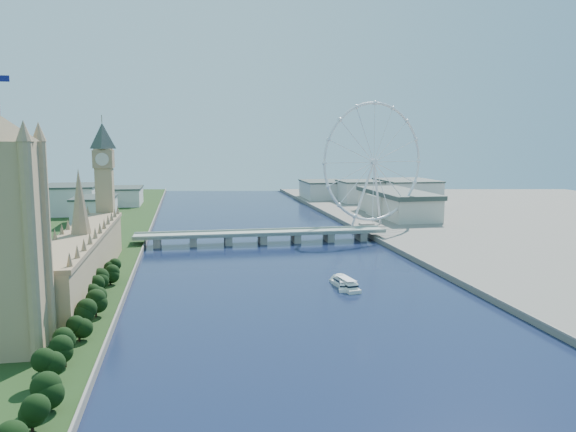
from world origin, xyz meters
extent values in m
plane|color=#192847|center=(0.00, 0.00, 0.00)|extent=(2000.00, 2000.00, 0.00)
cube|color=tan|center=(-135.00, 55.00, 46.00)|extent=(22.00, 22.00, 86.00)
pyramid|color=#937A59|center=(-135.00, 55.00, 99.00)|extent=(28.16, 28.16, 10.00)
cube|color=navy|center=(-132.80, 55.00, 113.00)|extent=(4.00, 0.16, 2.40)
cube|color=tan|center=(-128.00, 170.00, 17.00)|extent=(24.00, 200.00, 28.00)
cone|color=#937A59|center=(-128.00, 170.00, 53.00)|extent=(12.00, 12.00, 40.00)
cube|color=tan|center=(-128.00, 278.00, 43.00)|extent=(13.00, 13.00, 80.00)
cube|color=#937A59|center=(-128.00, 278.00, 75.00)|extent=(15.00, 15.00, 14.00)
pyramid|color=#2D3833|center=(-128.00, 278.00, 103.00)|extent=(20.02, 20.02, 20.00)
cube|color=gray|center=(0.00, 300.00, 8.50)|extent=(220.00, 22.00, 2.00)
cube|color=gray|center=(-90.00, 300.00, 3.75)|extent=(6.00, 20.00, 7.50)
cube|color=gray|center=(-60.00, 300.00, 3.75)|extent=(6.00, 20.00, 7.50)
cube|color=gray|center=(-30.00, 300.00, 3.75)|extent=(6.00, 20.00, 7.50)
cube|color=gray|center=(0.00, 300.00, 3.75)|extent=(6.00, 20.00, 7.50)
cube|color=gray|center=(30.00, 300.00, 3.75)|extent=(6.00, 20.00, 7.50)
cube|color=gray|center=(60.00, 300.00, 3.75)|extent=(6.00, 20.00, 7.50)
cube|color=gray|center=(90.00, 300.00, 3.75)|extent=(6.00, 20.00, 7.50)
torus|color=silver|center=(120.00, 355.00, 68.00)|extent=(113.60, 39.12, 118.60)
cylinder|color=silver|center=(120.00, 355.00, 68.00)|extent=(7.25, 6.61, 6.00)
cube|color=gray|center=(117.00, 365.00, 4.00)|extent=(14.00, 10.00, 2.00)
cube|color=beige|center=(-160.00, 430.00, 16.00)|extent=(40.00, 60.00, 26.00)
cube|color=beige|center=(-200.00, 520.00, 19.00)|extent=(60.00, 80.00, 32.00)
cube|color=beige|center=(-150.00, 600.00, 14.00)|extent=(50.00, 70.00, 22.00)
cube|color=beige|center=(180.00, 580.00, 17.00)|extent=(60.00, 60.00, 28.00)
cube|color=beige|center=(240.00, 560.00, 18.00)|extent=(70.00, 90.00, 30.00)
cube|color=beige|center=(140.00, 640.00, 15.00)|extent=(60.00, 80.00, 24.00)
camera|label=1|loc=(-64.84, -181.57, 89.40)|focal=35.00mm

